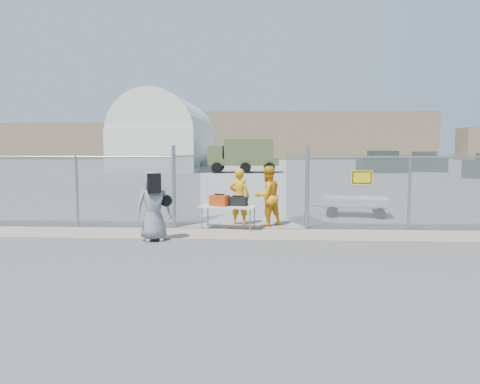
# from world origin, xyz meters

# --- Properties ---
(ground) EXTENTS (160.00, 160.00, 0.00)m
(ground) POSITION_xyz_m (0.00, 0.00, 0.00)
(ground) COLOR #4A4949
(tarmac_inside) EXTENTS (160.00, 80.00, 0.01)m
(tarmac_inside) POSITION_xyz_m (0.00, 42.00, 0.01)
(tarmac_inside) COLOR gray
(tarmac_inside) RESTS_ON ground
(dirt_strip) EXTENTS (44.00, 1.60, 0.01)m
(dirt_strip) POSITION_xyz_m (0.00, 1.00, 0.01)
(dirt_strip) COLOR gray
(dirt_strip) RESTS_ON ground
(distant_hills) EXTENTS (140.00, 6.00, 9.00)m
(distant_hills) POSITION_xyz_m (5.00, 78.00, 4.50)
(distant_hills) COLOR #7F684F
(distant_hills) RESTS_ON ground
(chain_link_fence) EXTENTS (40.00, 0.20, 2.20)m
(chain_link_fence) POSITION_xyz_m (0.00, 2.00, 1.10)
(chain_link_fence) COLOR gray
(chain_link_fence) RESTS_ON ground
(quonset_hangar) EXTENTS (9.00, 18.00, 8.00)m
(quonset_hangar) POSITION_xyz_m (-10.00, 40.00, 4.00)
(quonset_hangar) COLOR silver
(quonset_hangar) RESTS_ON ground
(folding_table) EXTENTS (1.76, 1.02, 0.70)m
(folding_table) POSITION_xyz_m (-0.34, 1.79, 0.35)
(folding_table) COLOR silver
(folding_table) RESTS_ON ground
(orange_bag) EXTENTS (0.60, 0.50, 0.32)m
(orange_bag) POSITION_xyz_m (-0.60, 1.78, 0.87)
(orange_bag) COLOR #C13F0E
(orange_bag) RESTS_ON folding_table
(black_duffel) EXTENTS (0.60, 0.43, 0.26)m
(black_duffel) POSITION_xyz_m (-0.06, 1.88, 0.83)
(black_duffel) COLOR black
(black_duffel) RESTS_ON folding_table
(security_worker_left) EXTENTS (0.74, 0.57, 1.78)m
(security_worker_left) POSITION_xyz_m (-0.05, 2.64, 0.89)
(security_worker_left) COLOR orange
(security_worker_left) RESTS_ON ground
(security_worker_right) EXTENTS (1.15, 1.10, 1.87)m
(security_worker_right) POSITION_xyz_m (0.83, 2.45, 0.93)
(security_worker_right) COLOR orange
(security_worker_right) RESTS_ON ground
(visitor) EXTENTS (1.04, 0.85, 1.84)m
(visitor) POSITION_xyz_m (-2.15, -0.00, 0.92)
(visitor) COLOR slate
(visitor) RESTS_ON ground
(utility_trailer) EXTENTS (3.13, 1.98, 0.71)m
(utility_trailer) POSITION_xyz_m (3.97, 4.71, 0.35)
(utility_trailer) COLOR silver
(utility_trailer) RESTS_ON ground
(military_truck) EXTENTS (6.66, 2.59, 3.15)m
(military_truck) POSITION_xyz_m (-1.27, 32.48, 1.57)
(military_truck) COLOR #4B562F
(military_truck) RESTS_ON ground
(parked_vehicle_near) EXTENTS (4.76, 2.67, 2.04)m
(parked_vehicle_near) POSITION_xyz_m (11.85, 32.82, 1.02)
(parked_vehicle_near) COLOR #2E382E
(parked_vehicle_near) RESTS_ON ground
(parked_vehicle_mid) EXTENTS (4.69, 3.22, 1.94)m
(parked_vehicle_mid) POSITION_xyz_m (16.36, 34.84, 0.97)
(parked_vehicle_mid) COLOR #2E382E
(parked_vehicle_mid) RESTS_ON ground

